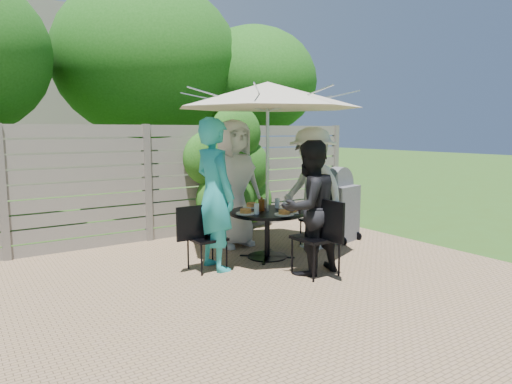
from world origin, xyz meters
TOP-DOWN VIEW (x-y plane):
  - backyard_envelope at (0.09, 10.29)m, footprint 60.00×60.00m
  - patio_table at (0.99, 1.16)m, footprint 1.06×1.06m
  - umbrella at (0.99, 1.16)m, footprint 2.57×2.57m
  - chair_back at (0.95, 2.12)m, footprint 0.45×0.67m
  - person_back at (0.96, 1.99)m, footprint 0.96×0.65m
  - chair_left at (0.03, 1.12)m, footprint 0.62×0.42m
  - person_left at (0.16, 1.12)m, footprint 0.49×0.72m
  - chair_front at (1.03, 0.19)m, footprint 0.46×0.70m
  - person_front at (1.03, 0.33)m, footprint 0.82×0.66m
  - chair_right at (1.96, 1.20)m, footprint 0.62×0.43m
  - person_right at (1.82, 1.20)m, footprint 0.72×1.19m
  - plate_back at (0.98, 1.52)m, footprint 0.26×0.26m
  - plate_left at (0.63, 1.14)m, footprint 0.26×0.26m
  - plate_front at (1.01, 0.80)m, footprint 0.26×0.26m
  - plate_right at (1.35, 1.18)m, footprint 0.26×0.26m
  - plate_extra at (1.18, 0.87)m, footprint 0.24×0.24m
  - glass_left at (0.74, 1.04)m, footprint 0.07×0.07m
  - glass_front at (1.11, 0.90)m, footprint 0.07×0.07m
  - glass_right at (1.25, 1.28)m, footprint 0.07×0.07m
  - syrup_jug at (0.93, 1.21)m, footprint 0.09×0.09m
  - coffee_cup at (1.08, 1.38)m, footprint 0.08×0.08m
  - bbq_grill at (2.50, 1.34)m, footprint 0.67×0.57m

SIDE VIEW (x-z plane):
  - chair_left at x=0.03m, z-range -0.17..0.68m
  - chair_right at x=1.96m, z-range -0.17..0.68m
  - chair_back at x=0.95m, z-range -0.18..0.74m
  - chair_front at x=1.03m, z-range -0.19..0.77m
  - patio_table at x=0.99m, z-range 0.13..0.80m
  - bbq_grill at x=2.50m, z-range -0.05..1.13m
  - plate_back at x=0.98m, z-range 0.66..0.72m
  - plate_left at x=0.63m, z-range 0.66..0.72m
  - plate_front at x=1.01m, z-range 0.66..0.72m
  - plate_right at x=1.35m, z-range 0.66..0.72m
  - plate_extra at x=1.18m, z-range 0.66..0.72m
  - coffee_cup at x=1.08m, z-range 0.67..0.79m
  - glass_left at x=0.74m, z-range 0.67..0.81m
  - glass_front at x=1.11m, z-range 0.67..0.81m
  - glass_right at x=1.25m, z-range 0.67..0.81m
  - syrup_jug at x=0.93m, z-range 0.67..0.83m
  - person_front at x=1.03m, z-range 0.00..1.64m
  - person_right at x=1.82m, z-range 0.00..1.80m
  - person_left at x=0.16m, z-range 0.00..1.91m
  - person_back at x=0.96m, z-range 0.00..1.92m
  - umbrella at x=0.99m, z-range 1.02..3.41m
  - backyard_envelope at x=0.09m, z-range 0.11..5.11m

